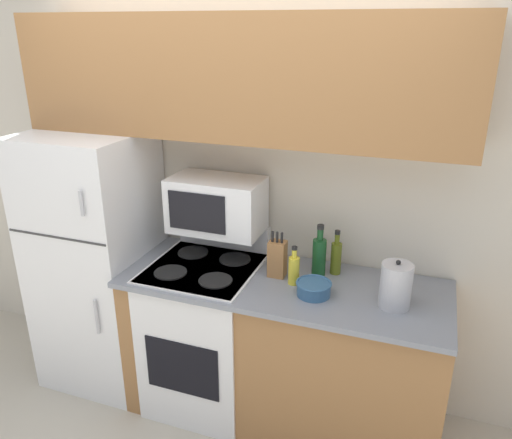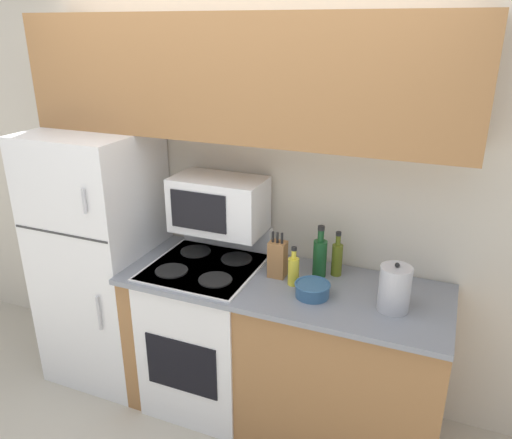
{
  "view_description": "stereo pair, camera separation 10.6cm",
  "coord_description": "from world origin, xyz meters",
  "px_view_note": "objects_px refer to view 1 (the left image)",
  "views": [
    {
      "loc": [
        1.03,
        -2.02,
        2.22
      ],
      "look_at": [
        0.19,
        0.29,
        1.27
      ],
      "focal_mm": 35.0,
      "sensor_mm": 36.0,
      "label": 1
    },
    {
      "loc": [
        1.13,
        -1.98,
        2.22
      ],
      "look_at": [
        0.19,
        0.29,
        1.27
      ],
      "focal_mm": 35.0,
      "sensor_mm": 36.0,
      "label": 2
    }
  ],
  "objects_px": {
    "knife_block": "(277,258)",
    "bottle_wine_green": "(319,255)",
    "stove": "(207,332)",
    "bowl": "(314,288)",
    "bottle_cooking_spray": "(294,269)",
    "microwave": "(216,205)",
    "kettle": "(396,286)",
    "bottle_olive_oil": "(336,257)",
    "refrigerator": "(98,261)"
  },
  "relations": [
    {
      "from": "stove",
      "to": "bottle_cooking_spray",
      "type": "xyz_separation_m",
      "value": [
        0.54,
        -0.01,
        0.52
      ]
    },
    {
      "from": "knife_block",
      "to": "bottle_wine_green",
      "type": "height_order",
      "value": "bottle_wine_green"
    },
    {
      "from": "refrigerator",
      "to": "knife_block",
      "type": "distance_m",
      "value": 1.2
    },
    {
      "from": "stove",
      "to": "bowl",
      "type": "height_order",
      "value": "stove"
    },
    {
      "from": "knife_block",
      "to": "bowl",
      "type": "height_order",
      "value": "knife_block"
    },
    {
      "from": "stove",
      "to": "kettle",
      "type": "xyz_separation_m",
      "value": [
        1.07,
        -0.06,
        0.55
      ]
    },
    {
      "from": "knife_block",
      "to": "kettle",
      "type": "height_order",
      "value": "knife_block"
    },
    {
      "from": "refrigerator",
      "to": "microwave",
      "type": "relative_size",
      "value": 3.06
    },
    {
      "from": "knife_block",
      "to": "kettle",
      "type": "bearing_deg",
      "value": -9.89
    },
    {
      "from": "bottle_cooking_spray",
      "to": "bottle_wine_green",
      "type": "bearing_deg",
      "value": 55.95
    },
    {
      "from": "knife_block",
      "to": "bottle_wine_green",
      "type": "relative_size",
      "value": 0.89
    },
    {
      "from": "microwave",
      "to": "bottle_cooking_spray",
      "type": "bearing_deg",
      "value": -17.64
    },
    {
      "from": "microwave",
      "to": "stove",
      "type": "bearing_deg",
      "value": -96.62
    },
    {
      "from": "microwave",
      "to": "bowl",
      "type": "distance_m",
      "value": 0.76
    },
    {
      "from": "bowl",
      "to": "bottle_olive_oil",
      "type": "xyz_separation_m",
      "value": [
        0.06,
        0.28,
        0.06
      ]
    },
    {
      "from": "knife_block",
      "to": "kettle",
      "type": "relative_size",
      "value": 1.05
    },
    {
      "from": "stove",
      "to": "knife_block",
      "type": "xyz_separation_m",
      "value": [
        0.43,
        0.05,
        0.54
      ]
    },
    {
      "from": "bottle_cooking_spray",
      "to": "bottle_wine_green",
      "type": "xyz_separation_m",
      "value": [
        0.1,
        0.15,
        0.03
      ]
    },
    {
      "from": "refrigerator",
      "to": "bowl",
      "type": "bearing_deg",
      "value": -4.0
    },
    {
      "from": "bowl",
      "to": "bottle_wine_green",
      "type": "relative_size",
      "value": 0.62
    },
    {
      "from": "bowl",
      "to": "bottle_cooking_spray",
      "type": "distance_m",
      "value": 0.16
    },
    {
      "from": "bottle_cooking_spray",
      "to": "bottle_wine_green",
      "type": "distance_m",
      "value": 0.18
    },
    {
      "from": "kettle",
      "to": "bottle_olive_oil",
      "type": "bearing_deg",
      "value": 143.74
    },
    {
      "from": "microwave",
      "to": "bottle_wine_green",
      "type": "distance_m",
      "value": 0.66
    },
    {
      "from": "bottle_wine_green",
      "to": "kettle",
      "type": "height_order",
      "value": "bottle_wine_green"
    },
    {
      "from": "bottle_cooking_spray",
      "to": "bottle_olive_oil",
      "type": "relative_size",
      "value": 0.85
    },
    {
      "from": "refrigerator",
      "to": "stove",
      "type": "bearing_deg",
      "value": -0.76
    },
    {
      "from": "bottle_wine_green",
      "to": "microwave",
      "type": "bearing_deg",
      "value": 178.64
    },
    {
      "from": "bottle_olive_oil",
      "to": "bottle_wine_green",
      "type": "bearing_deg",
      "value": -150.53
    },
    {
      "from": "refrigerator",
      "to": "bottle_cooking_spray",
      "type": "height_order",
      "value": "refrigerator"
    },
    {
      "from": "bottle_olive_oil",
      "to": "bottle_wine_green",
      "type": "relative_size",
      "value": 0.87
    },
    {
      "from": "knife_block",
      "to": "refrigerator",
      "type": "bearing_deg",
      "value": -178.03
    },
    {
      "from": "knife_block",
      "to": "bottle_wine_green",
      "type": "xyz_separation_m",
      "value": [
        0.21,
        0.09,
        0.01
      ]
    },
    {
      "from": "knife_block",
      "to": "bottle_olive_oil",
      "type": "relative_size",
      "value": 1.03
    },
    {
      "from": "knife_block",
      "to": "bottle_cooking_spray",
      "type": "relative_size",
      "value": 1.21
    },
    {
      "from": "stove",
      "to": "knife_block",
      "type": "distance_m",
      "value": 0.69
    },
    {
      "from": "microwave",
      "to": "kettle",
      "type": "distance_m",
      "value": 1.1
    },
    {
      "from": "refrigerator",
      "to": "knife_block",
      "type": "height_order",
      "value": "refrigerator"
    },
    {
      "from": "bowl",
      "to": "bottle_olive_oil",
      "type": "relative_size",
      "value": 0.72
    },
    {
      "from": "stove",
      "to": "bowl",
      "type": "xyz_separation_m",
      "value": [
        0.67,
        -0.09,
        0.48
      ]
    },
    {
      "from": "bottle_olive_oil",
      "to": "refrigerator",
      "type": "bearing_deg",
      "value": -173.0
    },
    {
      "from": "bottle_cooking_spray",
      "to": "bottle_olive_oil",
      "type": "xyz_separation_m",
      "value": [
        0.19,
        0.2,
        0.02
      ]
    },
    {
      "from": "bottle_wine_green",
      "to": "knife_block",
      "type": "bearing_deg",
      "value": -156.57
    },
    {
      "from": "stove",
      "to": "bottle_olive_oil",
      "type": "xyz_separation_m",
      "value": [
        0.73,
        0.19,
        0.54
      ]
    },
    {
      "from": "knife_block",
      "to": "bottle_olive_oil",
      "type": "bearing_deg",
      "value": 25.22
    },
    {
      "from": "bottle_cooking_spray",
      "to": "kettle",
      "type": "relative_size",
      "value": 0.86
    },
    {
      "from": "stove",
      "to": "microwave",
      "type": "distance_m",
      "value": 0.79
    },
    {
      "from": "stove",
      "to": "microwave",
      "type": "height_order",
      "value": "microwave"
    },
    {
      "from": "bowl",
      "to": "kettle",
      "type": "distance_m",
      "value": 0.41
    },
    {
      "from": "stove",
      "to": "bottle_olive_oil",
      "type": "height_order",
      "value": "bottle_olive_oil"
    }
  ]
}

